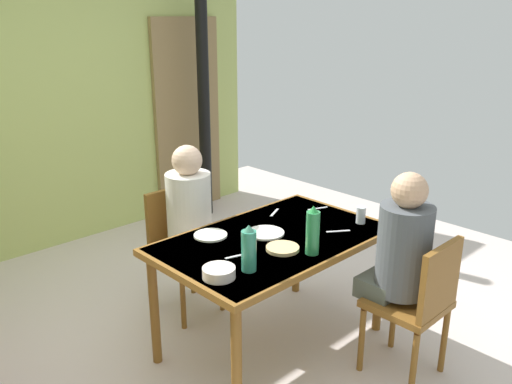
{
  "coord_description": "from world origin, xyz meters",
  "views": [
    {
      "loc": [
        -1.84,
        -2.19,
        2.01
      ],
      "look_at": [
        0.26,
        -0.01,
        1.0
      ],
      "focal_mm": 37.06,
      "sensor_mm": 36.0,
      "label": 1
    }
  ],
  "objects_px": {
    "dining_table": "(273,249)",
    "water_bottle_green_far": "(249,249)",
    "chair_far_diner": "(180,243)",
    "person_near_diner": "(402,247)",
    "person_far_diner": "(190,210)",
    "serving_bowl_center": "(219,272)",
    "chair_near_diner": "(419,301)",
    "water_bottle_green_near": "(313,231)"
  },
  "relations": [
    {
      "from": "dining_table",
      "to": "person_near_diner",
      "type": "distance_m",
      "value": 0.75
    },
    {
      "from": "dining_table",
      "to": "serving_bowl_center",
      "type": "xyz_separation_m",
      "value": [
        -0.57,
        -0.17,
        0.1
      ]
    },
    {
      "from": "dining_table",
      "to": "water_bottle_green_far",
      "type": "xyz_separation_m",
      "value": [
        -0.4,
        -0.21,
        0.19
      ]
    },
    {
      "from": "dining_table",
      "to": "water_bottle_green_far",
      "type": "bearing_deg",
      "value": -152.04
    },
    {
      "from": "person_near_diner",
      "to": "serving_bowl_center",
      "type": "height_order",
      "value": "person_near_diner"
    },
    {
      "from": "person_far_diner",
      "to": "dining_table",
      "type": "bearing_deg",
      "value": 100.96
    },
    {
      "from": "water_bottle_green_far",
      "to": "serving_bowl_center",
      "type": "xyz_separation_m",
      "value": [
        -0.16,
        0.05,
        -0.09
      ]
    },
    {
      "from": "person_far_diner",
      "to": "water_bottle_green_near",
      "type": "xyz_separation_m",
      "value": [
        0.12,
        -0.96,
        0.1
      ]
    },
    {
      "from": "person_near_diner",
      "to": "water_bottle_green_far",
      "type": "xyz_separation_m",
      "value": [
        -0.76,
        0.44,
        0.09
      ]
    },
    {
      "from": "person_near_diner",
      "to": "water_bottle_green_far",
      "type": "distance_m",
      "value": 0.88
    },
    {
      "from": "person_far_diner",
      "to": "serving_bowl_center",
      "type": "distance_m",
      "value": 0.93
    },
    {
      "from": "chair_near_diner",
      "to": "water_bottle_green_far",
      "type": "bearing_deg",
      "value": 143.03
    },
    {
      "from": "person_near_diner",
      "to": "serving_bowl_center",
      "type": "bearing_deg",
      "value": 152.36
    },
    {
      "from": "chair_far_diner",
      "to": "dining_table",
      "type": "bearing_deg",
      "value": 99.1
    },
    {
      "from": "person_near_diner",
      "to": "serving_bowl_center",
      "type": "relative_size",
      "value": 4.53
    },
    {
      "from": "dining_table",
      "to": "serving_bowl_center",
      "type": "distance_m",
      "value": 0.6
    },
    {
      "from": "person_far_diner",
      "to": "water_bottle_green_far",
      "type": "relative_size",
      "value": 3.02
    },
    {
      "from": "chair_near_diner",
      "to": "water_bottle_green_near",
      "type": "height_order",
      "value": "water_bottle_green_near"
    },
    {
      "from": "chair_near_diner",
      "to": "serving_bowl_center",
      "type": "xyz_separation_m",
      "value": [
        -0.93,
        0.62,
        0.28
      ]
    },
    {
      "from": "chair_far_diner",
      "to": "water_bottle_green_near",
      "type": "height_order",
      "value": "water_bottle_green_near"
    },
    {
      "from": "chair_far_diner",
      "to": "person_near_diner",
      "type": "bearing_deg",
      "value": 108.72
    },
    {
      "from": "dining_table",
      "to": "water_bottle_green_near",
      "type": "height_order",
      "value": "water_bottle_green_near"
    },
    {
      "from": "water_bottle_green_far",
      "to": "serving_bowl_center",
      "type": "bearing_deg",
      "value": 163.78
    },
    {
      "from": "chair_near_diner",
      "to": "water_bottle_green_far",
      "type": "distance_m",
      "value": 1.02
    },
    {
      "from": "person_near_diner",
      "to": "water_bottle_green_near",
      "type": "distance_m",
      "value": 0.51
    },
    {
      "from": "person_far_diner",
      "to": "water_bottle_green_near",
      "type": "distance_m",
      "value": 0.97
    },
    {
      "from": "chair_near_diner",
      "to": "water_bottle_green_near",
      "type": "distance_m",
      "value": 0.71
    },
    {
      "from": "dining_table",
      "to": "person_near_diner",
      "type": "xyz_separation_m",
      "value": [
        0.36,
        -0.65,
        0.11
      ]
    },
    {
      "from": "chair_far_diner",
      "to": "person_near_diner",
      "type": "relative_size",
      "value": 1.13
    },
    {
      "from": "chair_far_diner",
      "to": "water_bottle_green_far",
      "type": "height_order",
      "value": "water_bottle_green_far"
    },
    {
      "from": "person_far_diner",
      "to": "water_bottle_green_far",
      "type": "height_order",
      "value": "person_far_diner"
    },
    {
      "from": "water_bottle_green_near",
      "to": "chair_far_diner",
      "type": "bearing_deg",
      "value": 96.19
    },
    {
      "from": "dining_table",
      "to": "person_far_diner",
      "type": "distance_m",
      "value": 0.67
    },
    {
      "from": "person_near_diner",
      "to": "water_bottle_green_near",
      "type": "height_order",
      "value": "person_near_diner"
    },
    {
      "from": "dining_table",
      "to": "chair_near_diner",
      "type": "bearing_deg",
      "value": -65.35
    },
    {
      "from": "chair_near_diner",
      "to": "water_bottle_green_near",
      "type": "relative_size",
      "value": 3.08
    },
    {
      "from": "person_near_diner",
      "to": "person_far_diner",
      "type": "distance_m",
      "value": 1.39
    },
    {
      "from": "dining_table",
      "to": "person_far_diner",
      "type": "xyz_separation_m",
      "value": [
        -0.13,
        0.65,
        0.11
      ]
    },
    {
      "from": "person_near_diner",
      "to": "chair_far_diner",
      "type": "bearing_deg",
      "value": 108.72
    },
    {
      "from": "person_far_diner",
      "to": "serving_bowl_center",
      "type": "height_order",
      "value": "person_far_diner"
    },
    {
      "from": "dining_table",
      "to": "person_near_diner",
      "type": "relative_size",
      "value": 1.82
    },
    {
      "from": "person_far_diner",
      "to": "serving_bowl_center",
      "type": "relative_size",
      "value": 4.53
    }
  ]
}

